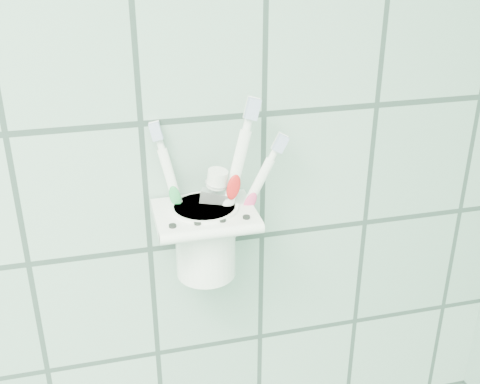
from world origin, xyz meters
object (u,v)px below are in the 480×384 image
object	(u,v)px
toothbrush_orange	(214,200)
toothpaste_tube	(205,208)
cup	(205,237)
toothbrush_blue	(210,191)
holder_bracket	(205,216)
toothbrush_pink	(194,199)

from	to	relation	value
toothbrush_orange	toothpaste_tube	distance (m)	0.03
cup	toothpaste_tube	distance (m)	0.04
cup	toothbrush_blue	bearing A→B (deg)	-72.64
toothbrush_blue	toothbrush_orange	size ratio (longest dim) A/B	1.21
cup	toothpaste_tube	world-z (taller)	toothpaste_tube
holder_bracket	toothbrush_orange	xyz separation A→B (m)	(0.01, -0.00, 0.02)
holder_bracket	toothpaste_tube	world-z (taller)	toothpaste_tube
cup	toothbrush_orange	distance (m)	0.05
toothpaste_tube	cup	bearing A→B (deg)	-78.17
holder_bracket	toothbrush_pink	world-z (taller)	toothbrush_pink
cup	toothbrush_pink	bearing A→B (deg)	-179.34
toothbrush_orange	toothpaste_tube	bearing A→B (deg)	119.19
cup	toothbrush_orange	xyz separation A→B (m)	(0.01, -0.00, 0.05)
toothbrush_pink	toothbrush_orange	world-z (taller)	toothbrush_pink
holder_bracket	toothbrush_pink	bearing A→B (deg)	162.69
toothbrush_pink	toothpaste_tube	distance (m)	0.03
toothbrush_blue	toothpaste_tube	distance (m)	0.05
cup	toothbrush_orange	size ratio (longest dim) A/B	0.52
toothbrush_pink	holder_bracket	bearing A→B (deg)	-8.49
holder_bracket	toothbrush_orange	world-z (taller)	toothbrush_orange
cup	toothpaste_tube	size ratio (longest dim) A/B	0.70
holder_bracket	toothpaste_tube	distance (m)	0.02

